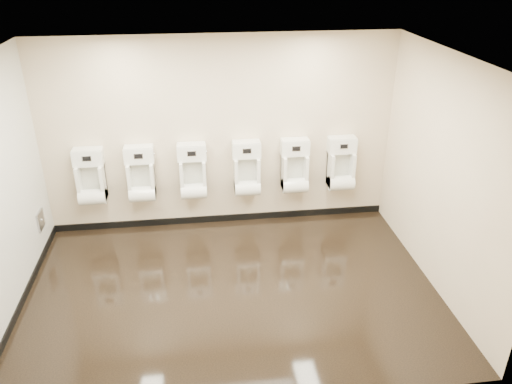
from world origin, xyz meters
TOP-DOWN VIEW (x-y plane):
  - ground at (0.00, 0.00)m, footprint 5.00×3.50m
  - ceiling at (0.00, 0.00)m, footprint 5.00×3.50m
  - back_wall at (0.00, 1.75)m, footprint 5.00×0.02m
  - front_wall at (0.00, -1.75)m, footprint 5.00×0.02m
  - right_wall at (2.50, 0.00)m, footprint 0.02×3.50m
  - skirting_back at (0.00, 1.74)m, footprint 5.00×0.02m
  - skirting_left at (-2.49, 0.00)m, footprint 0.02×3.50m
  - access_panel at (-2.48, 1.20)m, footprint 0.04×0.25m
  - urinal_0 at (-1.83, 1.61)m, footprint 0.42×0.32m
  - urinal_1 at (-1.14, 1.61)m, footprint 0.42×0.32m
  - urinal_2 at (-0.41, 1.61)m, footprint 0.42×0.32m
  - urinal_3 at (0.37, 1.61)m, footprint 0.42×0.32m
  - urinal_4 at (1.08, 1.61)m, footprint 0.42×0.32m
  - urinal_5 at (1.78, 1.61)m, footprint 0.42×0.32m

SIDE VIEW (x-z plane):
  - ground at x=0.00m, z-range 0.00..0.00m
  - skirting_back at x=0.00m, z-range 0.00..0.10m
  - skirting_left at x=-2.49m, z-range 0.00..0.10m
  - access_panel at x=-2.48m, z-range 0.38..0.62m
  - urinal_0 at x=-1.83m, z-range 0.46..1.25m
  - urinal_1 at x=-1.14m, z-range 0.46..1.25m
  - urinal_2 at x=-0.41m, z-range 0.46..1.25m
  - urinal_3 at x=0.37m, z-range 0.46..1.25m
  - urinal_4 at x=1.08m, z-range 0.46..1.25m
  - urinal_5 at x=1.78m, z-range 0.46..1.25m
  - back_wall at x=0.00m, z-range 0.00..2.80m
  - front_wall at x=0.00m, z-range 0.00..2.80m
  - right_wall at x=2.50m, z-range 0.00..2.80m
  - ceiling at x=0.00m, z-range 2.80..2.80m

